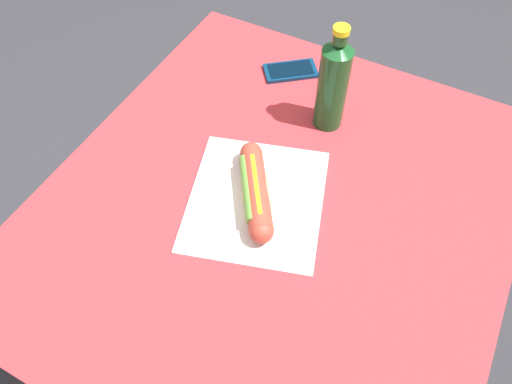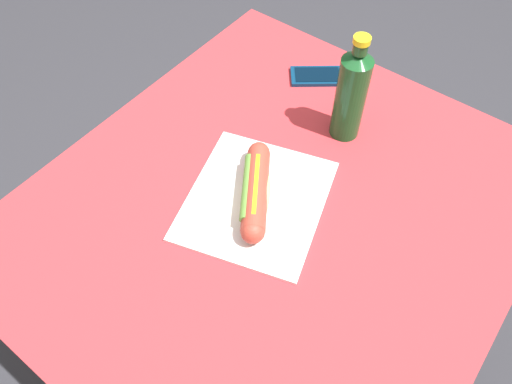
# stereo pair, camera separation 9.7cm
# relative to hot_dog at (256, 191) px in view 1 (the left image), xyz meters

# --- Properties ---
(ground_plane) EXTENTS (6.00, 6.00, 0.00)m
(ground_plane) POSITION_rel_hot_dog_xyz_m (0.02, -0.04, -0.78)
(ground_plane) COLOR #2D2D33
(ground_plane) RESTS_ON ground
(dining_table) EXTENTS (1.00, 0.89, 0.75)m
(dining_table) POSITION_rel_hot_dog_xyz_m (0.02, -0.04, -0.18)
(dining_table) COLOR brown
(dining_table) RESTS_ON ground
(paper_wrapper) EXTENTS (0.36, 0.34, 0.01)m
(paper_wrapper) POSITION_rel_hot_dog_xyz_m (0.00, -0.00, -0.03)
(paper_wrapper) COLOR silver
(paper_wrapper) RESTS_ON dining_table
(hot_dog) EXTENTS (0.20, 0.15, 0.05)m
(hot_dog) POSITION_rel_hot_dog_xyz_m (0.00, 0.00, 0.00)
(hot_dog) COLOR #E5BC75
(hot_dog) RESTS_ON paper_wrapper
(cell_phone) EXTENTS (0.13, 0.14, 0.01)m
(cell_phone) POSITION_rel_hot_dog_xyz_m (0.38, 0.11, -0.03)
(cell_phone) COLOR #0A2D4C
(cell_phone) RESTS_ON dining_table
(soda_bottle) EXTENTS (0.06, 0.06, 0.25)m
(soda_bottle) POSITION_rel_hot_dog_xyz_m (0.27, -0.04, 0.08)
(soda_bottle) COLOR #14471E
(soda_bottle) RESTS_ON dining_table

